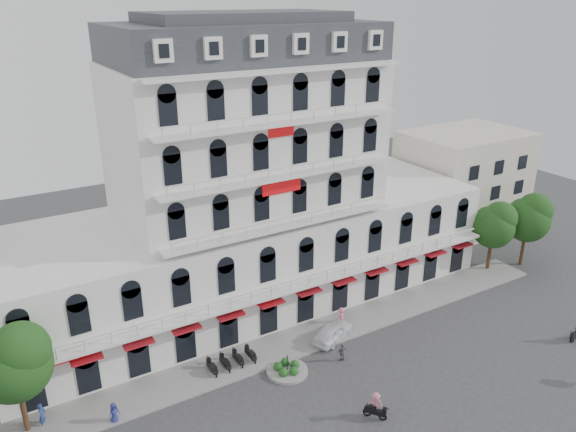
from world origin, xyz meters
The scene contains 15 objects.
ground centered at (0.00, 0.00, 0.00)m, with size 120.00×120.00×0.00m, color #38383A.
sidewalk centered at (0.00, 9.00, 0.08)m, with size 53.00×4.00×0.16m, color gray.
main_building centered at (0.00, 18.00, 9.96)m, with size 45.00×15.00×25.80m.
flank_building_east centered at (30.00, 20.00, 6.00)m, with size 14.00×10.00×12.00m, color beige.
traffic_island centered at (-3.00, 6.00, 0.26)m, with size 3.20×3.20×1.60m.
parked_scooter_row centered at (-6.35, 8.80, 0.00)m, with size 4.40×1.80×1.10m, color black, non-canonical shape.
tree_west_inner centered at (-20.95, 9.48, 5.68)m, with size 4.76×4.76×8.25m.
tree_east_inner centered at (24.05, 9.98, 5.21)m, with size 4.40×4.37×7.57m.
tree_east_outer centered at (28.05, 8.98, 5.55)m, with size 4.65×4.65×8.05m.
parked_car centered at (2.55, 7.85, 0.74)m, with size 1.75×4.35×1.48m, color white.
rider_center centered at (-0.39, -1.36, 1.10)m, with size 1.17×1.44×2.09m.
pedestrian_left centered at (-15.80, 7.35, 0.79)m, with size 0.77×0.50×1.58m, color navy.
pedestrian_mid centered at (1.51, 5.05, 0.78)m, with size 0.91×0.38×1.55m, color slate.
pedestrian_right centered at (4.62, 9.50, 0.77)m, with size 0.99×0.57×1.53m, color pink.
pedestrian_far centered at (-20.00, 9.50, 0.91)m, with size 0.66×0.43×1.81m, color navy.
Camera 1 is at (-21.25, -24.60, 27.13)m, focal length 35.00 mm.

